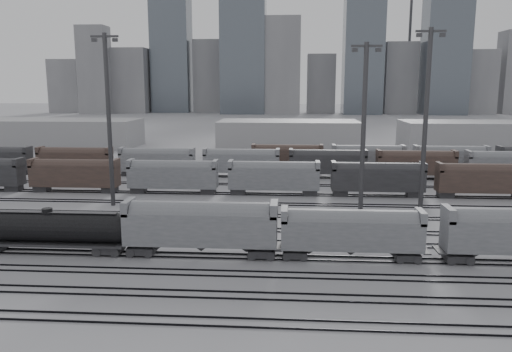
# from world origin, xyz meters

# --- Properties ---
(ground) EXTENTS (900.00, 900.00, 0.00)m
(ground) POSITION_xyz_m (0.00, 0.00, 0.00)
(ground) COLOR #ABABB0
(ground) RESTS_ON ground
(tracks) EXTENTS (220.00, 71.50, 0.16)m
(tracks) POSITION_xyz_m (0.00, 17.50, 0.08)
(tracks) COLOR black
(tracks) RESTS_ON ground
(tank_car_b) EXTENTS (19.15, 3.19, 4.73)m
(tank_car_b) POSITION_xyz_m (-15.35, 1.00, 2.74)
(tank_car_b) COLOR #262628
(tank_car_b) RESTS_ON ground
(hopper_car_a) EXTENTS (16.24, 3.23, 5.81)m
(hopper_car_a) POSITION_xyz_m (1.35, 1.00, 3.59)
(hopper_car_a) COLOR #262628
(hopper_car_a) RESTS_ON ground
(hopper_car_b) EXTENTS (14.62, 2.90, 5.23)m
(hopper_car_b) POSITION_xyz_m (17.14, 1.00, 3.23)
(hopper_car_b) COLOR #262628
(hopper_car_b) RESTS_ON ground
(light_mast_b) EXTENTS (4.06, 0.65, 25.40)m
(light_mast_b) POSITION_xyz_m (-16.11, 22.74, 13.47)
(light_mast_b) COLOR #37373A
(light_mast_b) RESTS_ON ground
(light_mast_c) EXTENTS (3.68, 0.59, 23.03)m
(light_mast_c) POSITION_xyz_m (19.57, 12.17, 12.22)
(light_mast_c) COLOR #37373A
(light_mast_c) RESTS_ON ground
(light_mast_d) EXTENTS (4.12, 0.66, 25.74)m
(light_mast_d) POSITION_xyz_m (29.54, 22.10, 13.65)
(light_mast_d) COLOR #37373A
(light_mast_d) RESTS_ON ground
(bg_string_near) EXTENTS (151.00, 3.00, 5.60)m
(bg_string_near) POSITION_xyz_m (8.00, 32.00, 2.80)
(bg_string_near) COLOR gray
(bg_string_near) RESTS_ON ground
(bg_string_mid) EXTENTS (151.00, 3.00, 5.60)m
(bg_string_mid) POSITION_xyz_m (18.00, 48.00, 2.80)
(bg_string_mid) COLOR #262628
(bg_string_mid) RESTS_ON ground
(bg_string_far) EXTENTS (66.00, 3.00, 5.60)m
(bg_string_far) POSITION_xyz_m (35.50, 56.00, 2.80)
(bg_string_far) COLOR #513A33
(bg_string_far) RESTS_ON ground
(warehouse_left) EXTENTS (50.00, 18.00, 8.00)m
(warehouse_left) POSITION_xyz_m (-60.00, 95.00, 4.00)
(warehouse_left) COLOR gray
(warehouse_left) RESTS_ON ground
(warehouse_mid) EXTENTS (40.00, 18.00, 8.00)m
(warehouse_mid) POSITION_xyz_m (10.00, 95.00, 4.00)
(warehouse_mid) COLOR gray
(warehouse_mid) RESTS_ON ground
(warehouse_right) EXTENTS (35.00, 18.00, 8.00)m
(warehouse_right) POSITION_xyz_m (60.00, 95.00, 4.00)
(warehouse_right) COLOR gray
(warehouse_right) RESTS_ON ground
(skyline) EXTENTS (316.00, 22.40, 95.00)m
(skyline) POSITION_xyz_m (10.84, 280.00, 34.73)
(skyline) COLOR gray
(skyline) RESTS_ON ground
(crane_left) EXTENTS (42.00, 1.80, 100.00)m
(crane_left) POSITION_xyz_m (-28.74, 305.00, 57.39)
(crane_left) COLOR #37373A
(crane_left) RESTS_ON ground
(crane_right) EXTENTS (42.00, 1.80, 100.00)m
(crane_right) POSITION_xyz_m (91.26, 305.00, 57.39)
(crane_right) COLOR #37373A
(crane_right) RESTS_ON ground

